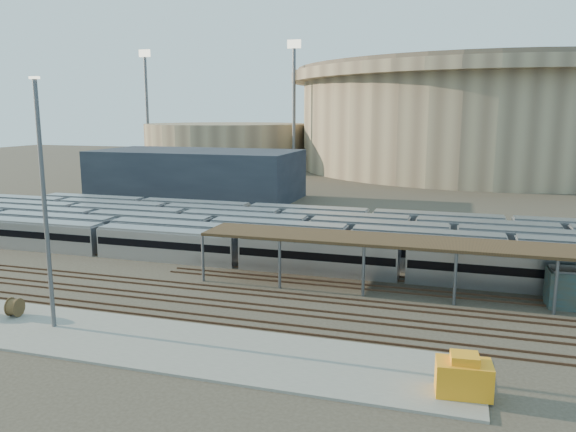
% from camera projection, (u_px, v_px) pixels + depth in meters
% --- Properties ---
extents(ground, '(420.00, 420.00, 0.00)m').
position_uv_depth(ground, '(270.00, 291.00, 56.41)').
color(ground, '#383026').
rests_on(ground, ground).
extents(apron, '(50.00, 9.00, 0.20)m').
position_uv_depth(apron, '(148.00, 342.00, 43.73)').
color(apron, gray).
rests_on(apron, ground).
extents(subway_trains, '(125.13, 23.90, 3.60)m').
position_uv_depth(subway_trains, '(301.00, 235.00, 74.06)').
color(subway_trains, '#AEAFB3').
rests_on(subway_trains, ground).
extents(inspection_shed, '(60.30, 6.00, 5.30)m').
position_uv_depth(inspection_shed, '(504.00, 250.00, 52.93)').
color(inspection_shed, '#555559').
rests_on(inspection_shed, ground).
extents(empty_tracks, '(170.00, 9.62, 0.18)m').
position_uv_depth(empty_tracks, '(253.00, 307.00, 51.70)').
color(empty_tracks, '#4C3323').
rests_on(empty_tracks, ground).
extents(stadium, '(124.00, 124.00, 32.50)m').
position_uv_depth(stadium, '(487.00, 117.00, 177.85)').
color(stadium, '#998768').
rests_on(stadium, ground).
extents(secondary_arena, '(56.00, 56.00, 14.00)m').
position_uv_depth(secondary_arena, '(227.00, 144.00, 194.65)').
color(secondary_arena, '#998768').
rests_on(secondary_arena, ground).
extents(service_building, '(42.00, 20.00, 10.00)m').
position_uv_depth(service_building, '(197.00, 174.00, 117.30)').
color(service_building, '#1E232D').
rests_on(service_building, ground).
extents(floodlight_0, '(4.00, 1.00, 38.40)m').
position_uv_depth(floodlight_0, '(294.00, 102.00, 164.73)').
color(floodlight_0, '#555559').
rests_on(floodlight_0, ground).
extents(floodlight_1, '(4.00, 1.00, 38.40)m').
position_uv_depth(floodlight_1, '(147.00, 104.00, 189.98)').
color(floodlight_1, '#555559').
rests_on(floodlight_1, ground).
extents(floodlight_3, '(4.00, 1.00, 38.40)m').
position_uv_depth(floodlight_3, '(385.00, 104.00, 205.98)').
color(floodlight_3, '#555559').
rests_on(floodlight_3, ground).
extents(cable_reel_east, '(1.08, 1.73, 1.64)m').
position_uv_depth(cable_reel_east, '(15.00, 307.00, 48.91)').
color(cable_reel_east, brown).
rests_on(cable_reel_east, apron).
extents(yard_light_pole, '(0.82, 0.36, 20.26)m').
position_uv_depth(yard_light_pole, '(45.00, 205.00, 44.88)').
color(yard_light_pole, '#555559').
rests_on(yard_light_pole, apron).
extents(yellow_equipment, '(3.61, 2.45, 2.14)m').
position_uv_depth(yellow_equipment, '(464.00, 378.00, 35.29)').
color(yellow_equipment, orange).
rests_on(yellow_equipment, apron).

